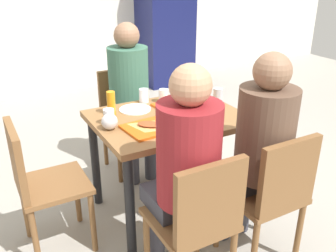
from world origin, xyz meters
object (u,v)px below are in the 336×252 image
Objects in this scene: chair_left_end at (38,179)px; soda_can at (218,97)px; main_table at (168,131)px; plastic_cup_c at (109,117)px; tray_red_far at (181,105)px; plastic_cup_b at (197,125)px; chair_near_left at (198,218)px; person_in_red at (185,163)px; chair_near_right at (272,192)px; plastic_cup_a at (144,96)px; condiment_bottle at (111,103)px; plastic_cup_d at (164,96)px; tray_red_near at (154,127)px; person_in_brown_jacket at (259,142)px; foil_bundle at (110,122)px; drink_fridge at (165,18)px; chair_far_side at (125,112)px; pizza_slice_b at (178,102)px; paper_plate_center at (135,109)px; person_far_side at (131,89)px; paper_plate_near_edge at (204,122)px; pizza_slice_a at (150,125)px.

chair_left_end is 7.03× the size of soda_can.
plastic_cup_c is at bearing 171.77° from main_table.
tray_red_far is 3.60× the size of plastic_cup_b.
person_in_red is at bearing 90.00° from chair_near_left.
chair_near_right is at bearing -34.25° from chair_left_end.
condiment_bottle reaches higher than plastic_cup_a.
person_in_red is 0.69m from plastic_cup_c.
soda_can is at bearing 2.60° from main_table.
tray_red_near is at bearing -125.50° from plastic_cup_d.
chair_left_end is 1.32m from soda_can.
person_in_brown_jacket is 12.67× the size of foil_bundle.
main_table is at bearing -117.97° from drink_fridge.
tray_red_near is (0.07, 0.49, -0.00)m from person_in_red.
person_in_red reaches higher than plastic_cup_d.
chair_far_side reaches higher than plastic_cup_a.
chair_far_side is 3.53× the size of pizza_slice_b.
condiment_bottle is at bearing 171.71° from pizza_slice_b.
chair_far_side is at bearing 86.82° from plastic_cup_a.
condiment_bottle is (0.07, 0.15, 0.03)m from plastic_cup_c.
paper_plate_center is 2.20× the size of plastic_cup_b.
chair_near_right is 1.42m from person_far_side.
chair_near_left is 1.54m from chair_far_side.
person_in_brown_jacket reaches higher than paper_plate_near_edge.
drink_fridge is at bearing 55.27° from condiment_bottle.
person_in_brown_jacket is 0.89m from foil_bundle.
person_far_side is at bearing 70.44° from paper_plate_center.
drink_fridge is (1.51, 2.85, 0.33)m from main_table.
drink_fridge is at bearing 63.40° from pizza_slice_b.
soda_can is at bearing 44.07° from person_in_red.
chair_near_left reaches higher than plastic_cup_d.
pizza_slice_b is at bearing -75.95° from chair_far_side.
pizza_slice_b is at bearing 15.39° from foil_bundle.
condiment_bottle is (-0.07, 0.97, 0.31)m from chair_near_left.
plastic_cup_a is at bearing 145.57° from soda_can.
condiment_bottle is at bearing 124.19° from person_in_brown_jacket.
plastic_cup_b reaches higher than pizza_slice_b.
tray_red_near is 1.00× the size of tray_red_far.
tray_red_near is 1.48× the size of pizza_slice_b.
person_in_brown_jacket is at bearing -47.81° from pizza_slice_a.
person_in_brown_jacket is at bearing -46.79° from plastic_cup_c.
chair_left_end is 0.95m from plastic_cup_a.
main_table is 0.81m from chair_near_left.
chair_near_right reaches higher than plastic_cup_c.
plastic_cup_c is at bearing 6.70° from chair_left_end.
foil_bundle is (0.46, -0.02, 0.28)m from chair_left_end.
chair_far_side is 2.38× the size of tray_red_far.
main_table is at bearing 0.00° from chair_left_end.
tray_red_near is at bearing -140.40° from pizza_slice_b.
foil_bundle is (-0.83, -0.04, -0.01)m from soda_can.
drink_fridge is (1.27, 3.61, 0.45)m from chair_near_right.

